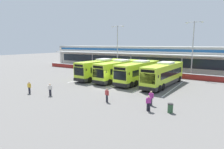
# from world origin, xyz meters

# --- Properties ---
(ground_plane) EXTENTS (200.00, 200.00, 0.00)m
(ground_plane) POSITION_xyz_m (0.00, 0.00, 0.00)
(ground_plane) COLOR #605E5B
(terminal_building) EXTENTS (70.00, 13.00, 6.00)m
(terminal_building) POSITION_xyz_m (-0.00, 26.91, 3.01)
(terminal_building) COLOR beige
(terminal_building) RESTS_ON ground
(red_barrier_wall) EXTENTS (60.00, 0.40, 1.10)m
(red_barrier_wall) POSITION_xyz_m (0.00, 14.50, 0.56)
(red_barrier_wall) COLOR maroon
(red_barrier_wall) RESTS_ON ground
(coach_bus_leftmost) EXTENTS (3.46, 12.27, 3.78)m
(coach_bus_leftmost) POSITION_xyz_m (-6.07, 6.35, 1.79)
(coach_bus_leftmost) COLOR #B7DB2D
(coach_bus_leftmost) RESTS_ON ground
(coach_bus_left_centre) EXTENTS (3.46, 12.27, 3.78)m
(coach_bus_left_centre) POSITION_xyz_m (-2.05, 6.45, 1.79)
(coach_bus_left_centre) COLOR #B7DB2D
(coach_bus_left_centre) RESTS_ON ground
(coach_bus_centre) EXTENTS (3.46, 12.27, 3.78)m
(coach_bus_centre) POSITION_xyz_m (1.88, 6.60, 1.79)
(coach_bus_centre) COLOR #B7DB2D
(coach_bus_centre) RESTS_ON ground
(coach_bus_right_centre) EXTENTS (3.46, 12.27, 3.78)m
(coach_bus_right_centre) POSITION_xyz_m (6.35, 6.43, 1.79)
(coach_bus_right_centre) COLOR #B7DB2D
(coach_bus_right_centre) RESTS_ON ground
(bay_stripe_far_west) EXTENTS (0.14, 13.00, 0.01)m
(bay_stripe_far_west) POSITION_xyz_m (-8.40, 6.00, 0.00)
(bay_stripe_far_west) COLOR silver
(bay_stripe_far_west) RESTS_ON ground
(bay_stripe_west) EXTENTS (0.14, 13.00, 0.01)m
(bay_stripe_west) POSITION_xyz_m (-4.20, 6.00, 0.00)
(bay_stripe_west) COLOR silver
(bay_stripe_west) RESTS_ON ground
(bay_stripe_mid_west) EXTENTS (0.14, 13.00, 0.01)m
(bay_stripe_mid_west) POSITION_xyz_m (0.00, 6.00, 0.00)
(bay_stripe_mid_west) COLOR silver
(bay_stripe_mid_west) RESTS_ON ground
(bay_stripe_centre) EXTENTS (0.14, 13.00, 0.01)m
(bay_stripe_centre) POSITION_xyz_m (4.20, 6.00, 0.00)
(bay_stripe_centre) COLOR silver
(bay_stripe_centre) RESTS_ON ground
(bay_stripe_mid_east) EXTENTS (0.14, 13.00, 0.01)m
(bay_stripe_mid_east) POSITION_xyz_m (8.40, 6.00, 0.00)
(bay_stripe_mid_east) COLOR silver
(bay_stripe_mid_east) RESTS_ON ground
(pedestrian_with_handbag) EXTENTS (0.64, 0.33, 1.62)m
(pedestrian_with_handbag) POSITION_xyz_m (8.42, -4.30, 0.86)
(pedestrian_with_handbag) COLOR #33333D
(pedestrian_with_handbag) RESTS_ON ground
(pedestrian_in_dark_coat) EXTENTS (0.54, 0.30, 1.62)m
(pedestrian_in_dark_coat) POSITION_xyz_m (-7.45, -8.45, 0.87)
(pedestrian_in_dark_coat) COLOR black
(pedestrian_in_dark_coat) RESTS_ON ground
(pedestrian_child) EXTENTS (0.54, 0.35, 1.62)m
(pedestrian_child) POSITION_xyz_m (3.67, -5.93, 0.87)
(pedestrian_child) COLOR black
(pedestrian_child) RESTS_ON ground
(pedestrian_near_bin) EXTENTS (0.51, 0.36, 1.62)m
(pedestrian_near_bin) POSITION_xyz_m (-4.12, -7.67, 0.87)
(pedestrian_near_bin) COLOR black
(pedestrian_near_bin) RESTS_ON ground
(pedestrian_approaching_bus) EXTENTS (0.47, 0.41, 1.62)m
(pedestrian_approaching_bus) POSITION_xyz_m (8.91, -6.20, 0.87)
(pedestrian_approaching_bus) COLOR black
(pedestrian_approaching_bus) RESTS_ON ground
(lamp_post_west) EXTENTS (3.24, 0.28, 11.00)m
(lamp_post_west) POSITION_xyz_m (-8.27, 16.15, 6.29)
(lamp_post_west) COLOR #9E9EA3
(lamp_post_west) RESTS_ON ground
(lamp_post_centre) EXTENTS (3.24, 0.28, 11.00)m
(lamp_post_centre) POSITION_xyz_m (8.75, 16.40, 6.29)
(lamp_post_centre) COLOR #9E9EA3
(lamp_post_centre) RESTS_ON ground
(litter_bin) EXTENTS (0.54, 0.54, 0.93)m
(litter_bin) POSITION_xyz_m (10.89, -5.43, 0.47)
(litter_bin) COLOR #2D5133
(litter_bin) RESTS_ON ground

